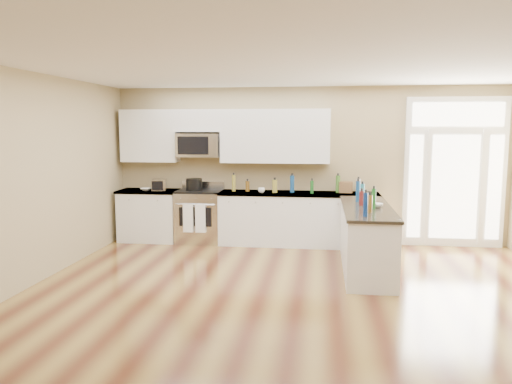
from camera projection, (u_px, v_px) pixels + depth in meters
ground at (294, 325)px, 5.26m from camera, size 8.00×8.00×0.00m
room_shell at (295, 164)px, 5.04m from camera, size 8.00×8.00×8.00m
back_cabinet_left at (150, 217)px, 9.21m from camera, size 1.10×0.66×0.94m
back_cabinet_right at (297, 221)px, 8.85m from camera, size 2.85×0.66×0.94m
peninsula_cabinet at (366, 241)px, 7.28m from camera, size 0.69×2.32×0.94m
upper_cabinet_left at (150, 136)px, 9.16m from camera, size 1.04×0.33×0.95m
upper_cabinet_right at (275, 136)px, 8.86m from camera, size 1.94×0.33×0.95m
upper_cabinet_short at (199, 121)px, 9.00m from camera, size 0.82×0.33×0.40m
microwave at (199, 145)px, 9.02m from camera, size 0.78×0.41×0.42m
entry_door at (455, 172)px, 8.64m from camera, size 1.70×0.10×2.60m
kitchen_range at (200, 216)px, 9.07m from camera, size 0.80×0.71×1.08m
stockpot at (194, 184)px, 9.02m from camera, size 0.38×0.38×0.23m
toaster_oven at (159, 185)px, 9.00m from camera, size 0.28×0.23×0.21m
cardboard_box at (346, 187)px, 8.77m from camera, size 0.25×0.19×0.19m
bowl_left at (146, 189)px, 9.05m from camera, size 0.22×0.22×0.05m
bowl_peninsula at (376, 205)px, 7.13m from camera, size 0.20×0.20×0.06m
cup_counter at (261, 190)px, 8.73m from camera, size 0.13×0.13×0.09m
counter_bottles at (323, 190)px, 8.09m from camera, size 2.36×2.45×0.32m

